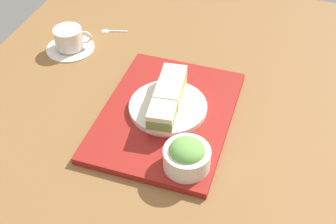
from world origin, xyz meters
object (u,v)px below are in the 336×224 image
Objects in this scene: sandwich_near at (162,116)px; coffee_cup at (69,40)px; sandwich_middle at (168,97)px; salad_bowl at (187,156)px; sandwich_far at (173,81)px; teaspoon at (108,30)px; sandwich_plate at (168,107)px.

sandwich_near is 0.58× the size of coffee_cup.
sandwich_middle reaches higher than coffee_cup.
salad_bowl is (-9.21, -8.66, -0.72)cm from sandwich_near.
teaspoon is (23.65, 28.64, -5.51)cm from sandwich_far.
sandwich_near is 0.80× the size of salad_bowl.
salad_bowl is (-15.66, -9.36, -0.85)cm from sandwich_middle.
salad_bowl reaches higher than sandwich_middle.
salad_bowl is 60.13cm from teaspoon.
sandwich_middle is at bearing 30.87° from salad_bowl.
coffee_cup is (11.69, 35.47, -2.91)cm from sandwich_far.
salad_bowl reaches higher than sandwich_plate.
salad_bowl is (-22.11, -10.06, -0.77)cm from sandwich_far.
sandwich_plate is at bearing 180.00° from sandwich_middle.
coffee_cup is at bearing 63.37° from sandwich_plate.
teaspoon is (11.97, -6.83, -2.60)cm from coffee_cup.
sandwich_near is 1.03× the size of sandwich_middle.
salad_bowl reaches higher than sandwich_near.
sandwich_middle is (6.45, 0.70, 0.14)cm from sandwich_near.
sandwich_middle reaches higher than sandwich_plate.
sandwich_near is at bearing -173.79° from sandwich_plate.
sandwich_far is (6.45, 0.70, 3.30)cm from sandwich_plate.
salad_bowl reaches higher than coffee_cup.
sandwich_middle is 42.41cm from teaspoon.
sandwich_middle is 6.49cm from sandwich_far.
salad_bowl is 56.75cm from coffee_cup.
sandwich_plate is at bearing -135.74° from teaspoon.
sandwich_near is 0.99× the size of sandwich_far.
sandwich_middle is at bearing 0.00° from sandwich_plate.
salad_bowl is 0.72× the size of coffee_cup.
sandwich_far is 0.58× the size of coffee_cup.
coffee_cup is at bearing 150.29° from teaspoon.
sandwich_far is (6.45, 0.70, -0.08)cm from sandwich_middle.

